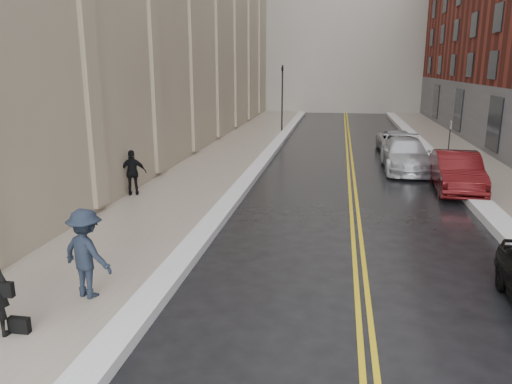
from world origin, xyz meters
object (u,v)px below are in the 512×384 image
(car_silver_far, at_px, (397,142))
(car_maroon, at_px, (457,172))
(car_silver_near, at_px, (406,155))
(pedestrian_c, at_px, (133,173))
(pedestrian_b, at_px, (87,253))

(car_silver_far, bearing_deg, car_maroon, -82.96)
(car_silver_near, height_order, pedestrian_c, pedestrian_c)
(car_maroon, xyz_separation_m, car_silver_near, (-1.60, 4.08, -0.02))
(pedestrian_b, relative_size, pedestrian_c, 1.12)
(car_silver_near, bearing_deg, pedestrian_b, -118.35)
(car_maroon, xyz_separation_m, car_silver_far, (-1.44, 9.32, -0.16))
(car_silver_far, bearing_deg, pedestrian_c, -134.01)
(car_silver_near, xyz_separation_m, pedestrian_c, (-11.40, -7.47, 0.26))
(car_silver_near, height_order, pedestrian_b, pedestrian_b)
(car_silver_far, bearing_deg, pedestrian_b, -114.40)
(car_maroon, bearing_deg, car_silver_near, 114.58)
(car_silver_near, height_order, car_silver_far, car_silver_near)
(car_silver_far, distance_m, pedestrian_c, 17.19)
(pedestrian_c, bearing_deg, car_silver_near, -167.03)
(car_silver_near, relative_size, pedestrian_c, 3.04)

